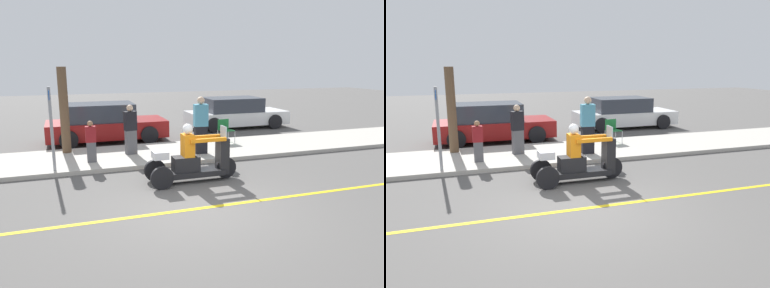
{
  "view_description": "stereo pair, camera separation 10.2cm",
  "coord_description": "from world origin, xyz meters",
  "views": [
    {
      "loc": [
        -2.47,
        -6.73,
        2.92
      ],
      "look_at": [
        0.46,
        1.73,
        0.96
      ],
      "focal_mm": 35.0,
      "sensor_mm": 36.0,
      "label": 1
    },
    {
      "loc": [
        -2.37,
        -6.77,
        2.92
      ],
      "look_at": [
        0.46,
        1.73,
        0.96
      ],
      "focal_mm": 35.0,
      "sensor_mm": 36.0,
      "label": 2
    }
  ],
  "objects": [
    {
      "name": "tree_trunk",
      "position": [
        -2.45,
        5.51,
        1.46
      ],
      "size": [
        0.28,
        0.28,
        2.67
      ],
      "color": "brown",
      "rests_on": "sidewalk_strip"
    },
    {
      "name": "motorcycle_trike",
      "position": [
        0.47,
        1.73,
        0.52
      ],
      "size": [
        2.33,
        0.8,
        1.47
      ],
      "color": "black",
      "rests_on": "ground"
    },
    {
      "name": "spectator_with_child",
      "position": [
        -0.56,
        4.63,
        0.86
      ],
      "size": [
        0.4,
        0.28,
        1.54
      ],
      "color": "#515156",
      "rests_on": "sidewalk_strip"
    },
    {
      "name": "parked_car_lot_center",
      "position": [
        4.92,
        8.66,
        0.65
      ],
      "size": [
        4.52,
        2.04,
        1.37
      ],
      "color": "silver",
      "rests_on": "ground"
    },
    {
      "name": "sidewalk_strip",
      "position": [
        0.0,
        4.6,
        0.06
      ],
      "size": [
        28.0,
        2.8,
        0.12
      ],
      "color": "#B2ADA3",
      "rests_on": "ground"
    },
    {
      "name": "street_sign",
      "position": [
        -2.79,
        3.45,
        1.32
      ],
      "size": [
        0.08,
        0.36,
        2.2
      ],
      "color": "gray",
      "rests_on": "sidewalk_strip"
    },
    {
      "name": "ground_plane",
      "position": [
        0.0,
        0.0,
        0.0
      ],
      "size": [
        60.0,
        60.0,
        0.0
      ],
      "primitive_type": "plane",
      "color": "#565451"
    },
    {
      "name": "spectator_near_curb",
      "position": [
        -1.79,
        4.03,
        0.7
      ],
      "size": [
        0.29,
        0.17,
        1.19
      ],
      "color": "#515156",
      "rests_on": "sidewalk_strip"
    },
    {
      "name": "lane_stripe",
      "position": [
        0.46,
        0.0,
        0.0
      ],
      "size": [
        24.0,
        0.12,
        0.01
      ],
      "color": "gold",
      "rests_on": "ground"
    },
    {
      "name": "spectator_end_of_line",
      "position": [
        1.53,
        4.01,
        0.98
      ],
      "size": [
        0.44,
        0.29,
        1.78
      ],
      "color": "black",
      "rests_on": "sidewalk_strip"
    },
    {
      "name": "parked_car_lot_right",
      "position": [
        -1.03,
        7.44,
        0.68
      ],
      "size": [
        4.35,
        2.04,
        1.44
      ],
      "color": "maroon",
      "rests_on": "ground"
    },
    {
      "name": "folding_chair_set_back",
      "position": [
        2.92,
        5.28,
        0.62
      ],
      "size": [
        0.52,
        0.52,
        0.82
      ],
      "color": "#A5A8AD",
      "rests_on": "sidewalk_strip"
    }
  ]
}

